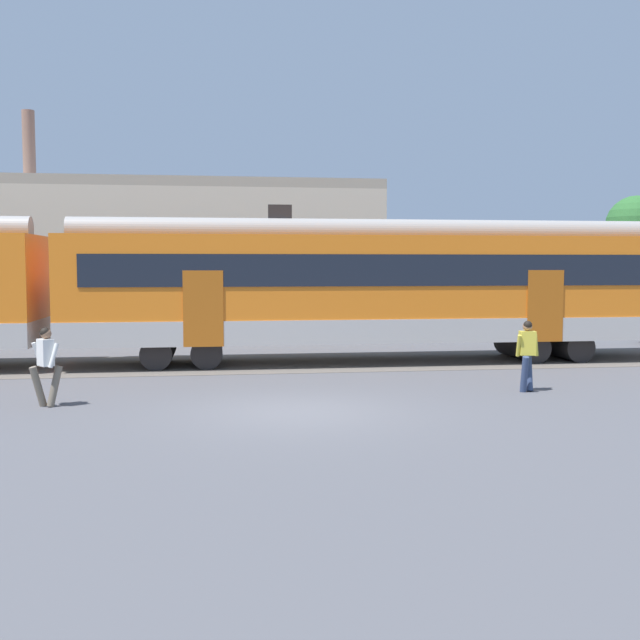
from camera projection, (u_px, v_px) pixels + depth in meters
The scene contains 6 objects.
ground_plane at pixel (297, 412), 15.07m from camera, with size 160.00×160.00×0.00m, color #515156.
commuter_train at pixel (79, 289), 21.49m from camera, with size 38.05×3.07×4.73m.
pedestrian_white at pixel (46, 361), 15.54m from camera, with size 0.71×0.49×1.67m.
pedestrian_yellow at pixel (527, 351), 17.38m from camera, with size 0.58×0.62×1.67m.
background_building at pixel (165, 259), 31.46m from camera, with size 17.91×5.00×9.20m.
street_tree_right at pixel (636, 226), 37.98m from camera, with size 2.99×2.99×6.46m.
Camera 1 is at (-1.59, -14.82, 2.96)m, focal length 42.00 mm.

